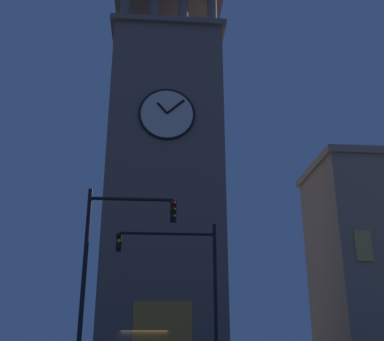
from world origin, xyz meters
TOP-DOWN VIEW (x-y plane):
  - clocktower at (-0.96, -2.42)m, footprint 7.89×7.59m
  - traffic_signal_near at (1.07, 11.39)m, footprint 3.19×0.41m
  - traffic_signal_mid at (-1.75, 7.27)m, footprint 4.39×0.41m

SIDE VIEW (x-z plane):
  - traffic_signal_mid at x=-1.75m, z-range 1.12..7.93m
  - traffic_signal_near at x=1.07m, z-range 1.07..8.05m
  - clocktower at x=-0.96m, z-range -2.46..26.01m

